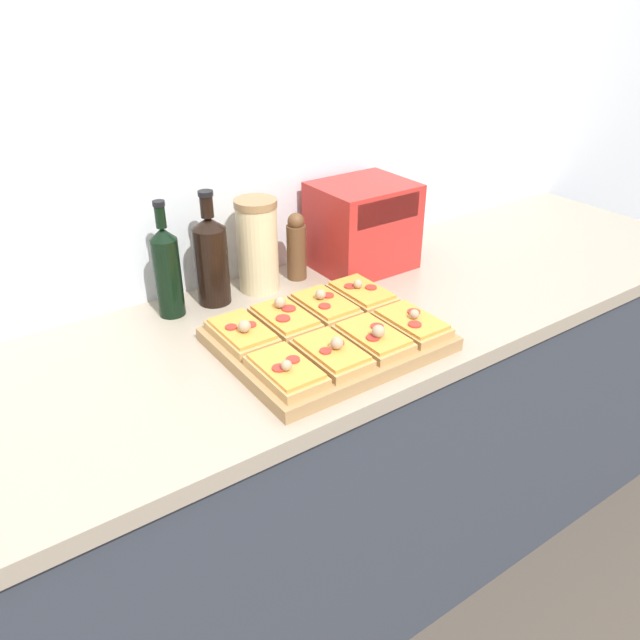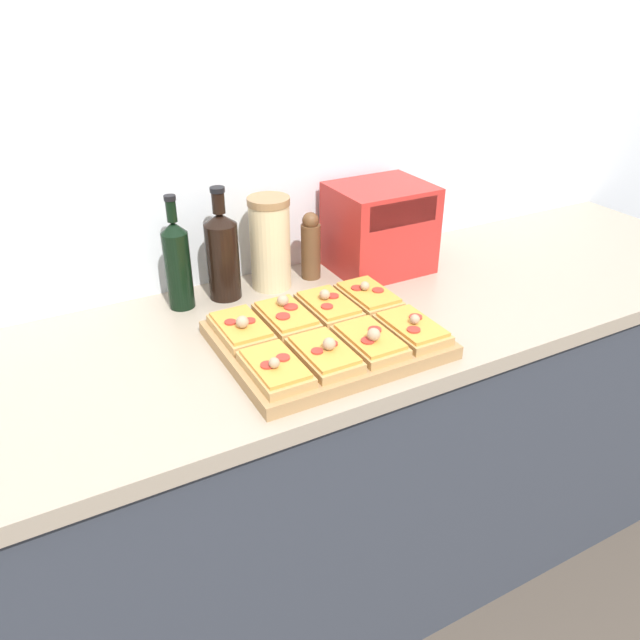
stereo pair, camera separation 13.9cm
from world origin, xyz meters
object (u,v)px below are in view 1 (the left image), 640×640
(grain_jar_tall, at_px, (256,246))
(pepper_mill, at_px, (296,247))
(cutting_board, at_px, (328,339))
(olive_oil_bottle, at_px, (167,270))
(wine_bottle, at_px, (211,258))
(toaster_oven, at_px, (362,226))

(grain_jar_tall, relative_size, pepper_mill, 1.32)
(cutting_board, distance_m, olive_oil_bottle, 0.42)
(olive_oil_bottle, distance_m, pepper_mill, 0.36)
(cutting_board, height_order, wine_bottle, wine_bottle)
(grain_jar_tall, bearing_deg, wine_bottle, 180.00)
(cutting_board, distance_m, wine_bottle, 0.37)
(wine_bottle, distance_m, grain_jar_tall, 0.12)
(pepper_mill, bearing_deg, grain_jar_tall, 180.00)
(olive_oil_bottle, height_order, toaster_oven, olive_oil_bottle)
(cutting_board, distance_m, pepper_mill, 0.37)
(cutting_board, distance_m, grain_jar_tall, 0.35)
(cutting_board, xyz_separation_m, toaster_oven, (0.33, 0.30, 0.10))
(cutting_board, relative_size, grain_jar_tall, 1.90)
(olive_oil_bottle, xyz_separation_m, pepper_mill, (0.36, -0.00, -0.03))
(wine_bottle, xyz_separation_m, grain_jar_tall, (0.12, 0.00, 0.00))
(pepper_mill, height_order, toaster_oven, toaster_oven)
(toaster_oven, bearing_deg, grain_jar_tall, 173.36)
(wine_bottle, bearing_deg, cutting_board, -71.96)
(grain_jar_tall, height_order, pepper_mill, grain_jar_tall)
(olive_oil_bottle, relative_size, grain_jar_tall, 1.17)
(pepper_mill, bearing_deg, toaster_oven, -10.76)
(cutting_board, bearing_deg, grain_jar_tall, 87.39)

